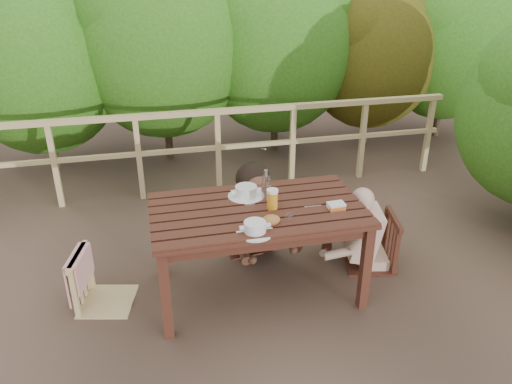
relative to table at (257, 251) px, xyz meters
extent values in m
plane|color=brown|center=(0.00, 0.00, -0.39)|extent=(60.00, 60.00, 0.00)
cube|color=#3B1C13|center=(0.00, 0.00, 0.00)|extent=(1.67, 0.94, 0.77)
cube|color=tan|center=(-1.24, 0.11, 0.05)|extent=(0.52, 0.52, 0.87)
cube|color=#3B1C13|center=(0.06, 0.73, 0.08)|extent=(0.54, 0.54, 0.94)
cube|color=#3B1C13|center=(1.09, 0.17, 0.06)|extent=(0.53, 0.53, 0.90)
cube|color=tan|center=(0.00, 2.00, 0.12)|extent=(5.60, 0.10, 1.01)
cylinder|color=silver|center=(-0.10, -0.36, 0.43)|extent=(0.27, 0.27, 0.09)
cylinder|color=silver|center=(-0.04, 0.22, 0.44)|extent=(0.30, 0.30, 0.10)
ellipsoid|color=#955D2D|center=(0.04, -0.27, 0.43)|extent=(0.14, 0.10, 0.08)
cylinder|color=gold|center=(0.11, -0.03, 0.47)|extent=(0.09, 0.09, 0.17)
cylinder|color=silver|center=(0.10, 0.12, 0.53)|extent=(0.07, 0.07, 0.28)
cylinder|color=white|center=(0.18, -0.26, 0.42)|extent=(0.06, 0.06, 0.07)
cube|color=white|center=(0.60, -0.15, 0.42)|extent=(0.14, 0.10, 0.06)
camera|label=1|loc=(-0.79, -3.38, 2.22)|focal=35.05mm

